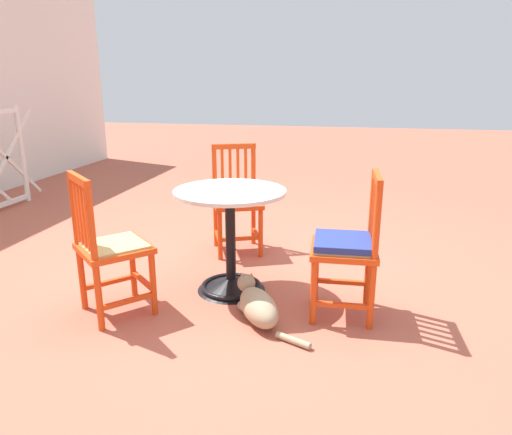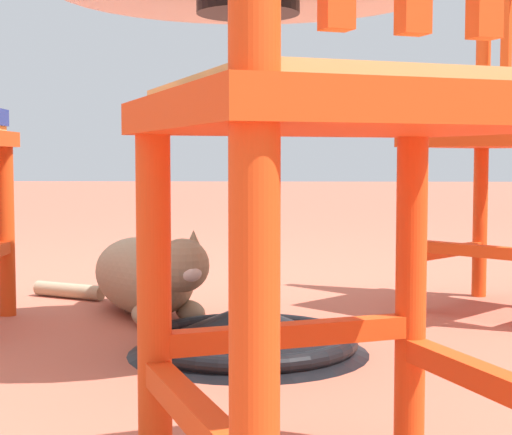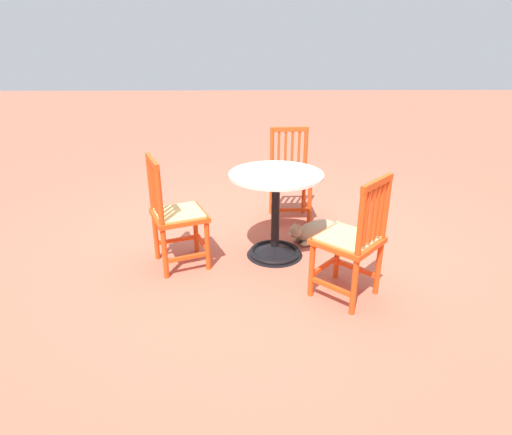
# 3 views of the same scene
# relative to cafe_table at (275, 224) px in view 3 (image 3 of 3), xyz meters

# --- Properties ---
(ground_plane) EXTENTS (24.00, 24.00, 0.00)m
(ground_plane) POSITION_rel_cafe_table_xyz_m (0.11, -0.09, -0.28)
(ground_plane) COLOR #AD5642
(cafe_table) EXTENTS (0.76, 0.76, 0.73)m
(cafe_table) POSITION_rel_cafe_table_xyz_m (0.00, 0.00, 0.00)
(cafe_table) COLOR black
(cafe_table) RESTS_ON ground_plane
(orange_chair_facing_out) EXTENTS (0.57, 0.57, 0.91)m
(orange_chair_facing_out) POSITION_rel_cafe_table_xyz_m (-0.48, 0.64, 0.15)
(orange_chair_facing_out) COLOR #D64214
(orange_chair_facing_out) RESTS_ON ground_plane
(orange_chair_tucked_in) EXTENTS (0.42, 0.42, 0.91)m
(orange_chair_tucked_in) POSITION_rel_cafe_table_xyz_m (-0.19, -0.79, 0.16)
(orange_chair_tucked_in) COLOR #D64214
(orange_chair_tucked_in) RESTS_ON ground_plane
(orange_chair_near_fence) EXTENTS (0.52, 0.52, 0.91)m
(orange_chair_near_fence) POSITION_rel_cafe_table_xyz_m (0.80, 0.16, 0.15)
(orange_chair_near_fence) COLOR #D64214
(orange_chair_near_fence) RESTS_ON ground_plane
(tabby_cat) EXTENTS (0.56, 0.55, 0.23)m
(tabby_cat) POSITION_rel_cafe_table_xyz_m (-0.37, -0.26, -0.19)
(tabby_cat) COLOR #9E896B
(tabby_cat) RESTS_ON ground_plane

